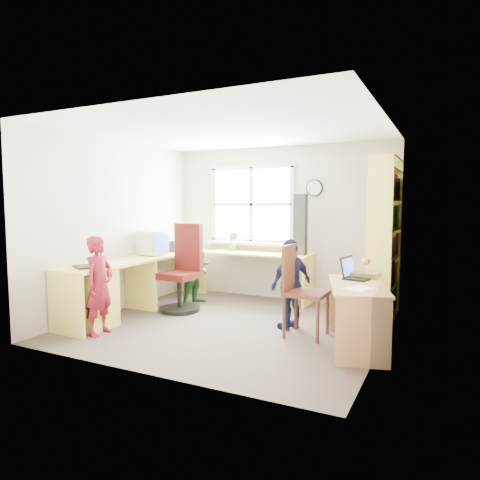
{
  "coord_description": "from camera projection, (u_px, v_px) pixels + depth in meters",
  "views": [
    {
      "loc": [
        2.42,
        -4.65,
        1.53
      ],
      "look_at": [
        0.0,
        0.25,
        1.05
      ],
      "focal_mm": 32.0,
      "sensor_mm": 36.0,
      "label": 1
    }
  ],
  "objects": [
    {
      "name": "l_desk",
      "position": [
        133.0,
        284.0,
        5.63
      ],
      "size": [
        2.38,
        2.95,
        0.75
      ],
      "color": "#FFF266",
      "rests_on": "ground"
    },
    {
      "name": "bookshelf",
      "position": [
        384.0,
        243.0,
        5.59
      ],
      "size": [
        0.3,
        1.02,
        2.1
      ],
      "color": "#FFF266",
      "rests_on": "ground"
    },
    {
      "name": "person_green",
      "position": [
        198.0,
        267.0,
        6.46
      ],
      "size": [
        0.47,
        0.58,
        1.11
      ],
      "primitive_type": "imported",
      "rotation": [
        0.0,
        0.0,
        1.48
      ],
      "color": "#28652B",
      "rests_on": "ground"
    },
    {
      "name": "laptop_right",
      "position": [
        355.0,
        273.0,
        4.82
      ],
      "size": [
        0.35,
        0.4,
        0.24
      ],
      "rotation": [
        0.0,
        0.0,
        1.41
      ],
      "color": "black",
      "rests_on": "right_desk"
    },
    {
      "name": "swivel_chair",
      "position": [
        183.0,
        273.0,
        6.07
      ],
      "size": [
        0.6,
        0.6,
        1.22
      ],
      "rotation": [
        0.0,
        0.0,
        -0.06
      ],
      "color": "black",
      "rests_on": "ground"
    },
    {
      "name": "room",
      "position": [
        235.0,
        228.0,
        5.32
      ],
      "size": [
        3.64,
        3.44,
        2.44
      ],
      "color": "#4A423A",
      "rests_on": "ground"
    },
    {
      "name": "crt_monitor",
      "position": [
        153.0,
        243.0,
        6.33
      ],
      "size": [
        0.41,
        0.37,
        0.36
      ],
      "rotation": [
        0.0,
        0.0,
        -0.15
      ],
      "color": "silver",
      "rests_on": "l_desk"
    },
    {
      "name": "wooden_chair",
      "position": [
        300.0,
        287.0,
        4.9
      ],
      "size": [
        0.46,
        0.46,
        1.05
      ],
      "rotation": [
        0.0,
        0.0,
        -0.02
      ],
      "color": "#5D2E1F",
      "rests_on": "ground"
    },
    {
      "name": "paper_a",
      "position": [
        116.0,
        264.0,
        5.44
      ],
      "size": [
        0.29,
        0.34,
        0.0
      ],
      "rotation": [
        0.0,
        0.0,
        0.38
      ],
      "color": "white",
      "rests_on": "l_desk"
    },
    {
      "name": "person_red",
      "position": [
        99.0,
        285.0,
        4.94
      ],
      "size": [
        0.32,
        0.45,
        1.15
      ],
      "primitive_type": "imported",
      "rotation": [
        0.0,
        0.0,
        1.68
      ],
      "color": "maroon",
      "rests_on": "ground"
    },
    {
      "name": "cd_tower",
      "position": [
        300.0,
        224.0,
        6.36
      ],
      "size": [
        0.19,
        0.17,
        0.91
      ],
      "rotation": [
        0.0,
        0.0,
        0.04
      ],
      "color": "black",
      "rests_on": "l_desk"
    },
    {
      "name": "potted_plant",
      "position": [
        233.0,
        242.0,
        6.89
      ],
      "size": [
        0.17,
        0.14,
        0.3
      ],
      "primitive_type": "imported",
      "rotation": [
        0.0,
        0.0,
        -0.02
      ],
      "color": "#327F3E",
      "rests_on": "l_desk"
    },
    {
      "name": "right_desk",
      "position": [
        357.0,
        302.0,
        4.47
      ],
      "size": [
        0.86,
        1.28,
        0.68
      ],
      "rotation": [
        0.0,
        0.0,
        0.29
      ],
      "color": "tan",
      "rests_on": "ground"
    },
    {
      "name": "laptop_left",
      "position": [
        90.0,
        263.0,
        5.18
      ],
      "size": [
        0.43,
        0.4,
        0.23
      ],
      "rotation": [
        0.0,
        0.0,
        -0.5
      ],
      "color": "black",
      "rests_on": "l_desk"
    },
    {
      "name": "game_box",
      "position": [
        366.0,
        274.0,
        4.9
      ],
      "size": [
        0.31,
        0.31,
        0.06
      ],
      "rotation": [
        0.0,
        0.0,
        -0.02
      ],
      "color": "red",
      "rests_on": "right_desk"
    },
    {
      "name": "person_navy",
      "position": [
        291.0,
        284.0,
        5.16
      ],
      "size": [
        0.5,
        0.7,
        1.1
      ],
      "primitive_type": "imported",
      "rotation": [
        0.0,
        0.0,
        -1.97
      ],
      "color": "#141C3F",
      "rests_on": "ground"
    },
    {
      "name": "paper_b",
      "position": [
        358.0,
        289.0,
        4.24
      ],
      "size": [
        0.31,
        0.36,
        0.0
      ],
      "rotation": [
        0.0,
        0.0,
        -0.39
      ],
      "color": "white",
      "rests_on": "right_desk"
    },
    {
      "name": "speaker_a",
      "position": [
        152.0,
        249.0,
        6.24
      ],
      "size": [
        0.11,
        0.11,
        0.19
      ],
      "rotation": [
        0.0,
        0.0,
        0.14
      ],
      "color": "black",
      "rests_on": "l_desk"
    },
    {
      "name": "speaker_b",
      "position": [
        173.0,
        247.0,
        6.73
      ],
      "size": [
        0.1,
        0.1,
        0.18
      ],
      "rotation": [
        0.0,
        0.0,
        0.1
      ],
      "color": "black",
      "rests_on": "l_desk"
    }
  ]
}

